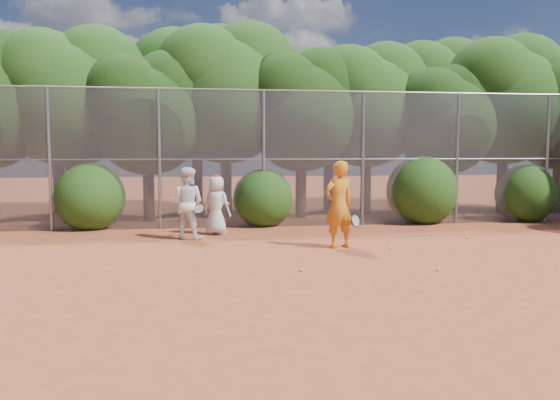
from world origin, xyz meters
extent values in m
plane|color=#9D4223|center=(0.00, 0.00, 0.00)|extent=(80.00, 80.00, 0.00)
cylinder|color=gray|center=(-7.00, 6.00, 2.00)|extent=(0.09, 0.09, 4.00)
cylinder|color=gray|center=(-4.00, 6.00, 2.00)|extent=(0.09, 0.09, 4.00)
cylinder|color=gray|center=(-1.00, 6.00, 2.00)|extent=(0.09, 0.09, 4.00)
cylinder|color=gray|center=(2.00, 6.00, 2.00)|extent=(0.09, 0.09, 4.00)
cylinder|color=gray|center=(5.00, 6.00, 2.00)|extent=(0.09, 0.09, 4.00)
cylinder|color=gray|center=(8.00, 6.00, 2.00)|extent=(0.09, 0.09, 4.00)
cylinder|color=gray|center=(0.00, 6.00, 4.00)|extent=(20.00, 0.05, 0.05)
cylinder|color=gray|center=(0.00, 6.00, 2.00)|extent=(20.00, 0.04, 0.04)
cube|color=slate|center=(0.00, 6.00, 2.00)|extent=(20.00, 0.02, 4.00)
sphere|color=black|center=(-8.74, 8.38, 4.47)|extent=(3.05, 3.05, 3.05)
cylinder|color=black|center=(-7.00, 8.50, 1.26)|extent=(0.38, 0.38, 2.52)
sphere|color=#1B3F0F|center=(-7.00, 8.50, 3.73)|extent=(4.03, 4.03, 4.03)
sphere|color=#1B3F0F|center=(-6.19, 8.90, 4.74)|extent=(3.23, 3.23, 3.23)
sphere|color=#1B3F0F|center=(-7.71, 8.20, 4.54)|extent=(3.02, 3.02, 3.02)
cylinder|color=black|center=(-4.50, 7.80, 1.08)|extent=(0.36, 0.36, 2.17)
sphere|color=black|center=(-4.50, 7.80, 3.21)|extent=(3.47, 3.47, 3.47)
sphere|color=black|center=(-3.81, 8.15, 4.08)|extent=(2.78, 2.78, 2.78)
sphere|color=black|center=(-5.11, 7.54, 3.91)|extent=(2.60, 2.60, 2.60)
cylinder|color=black|center=(-2.00, 8.80, 1.33)|extent=(0.39, 0.39, 2.66)
sphere|color=#1B3F0F|center=(-2.00, 8.80, 3.94)|extent=(4.26, 4.26, 4.26)
sphere|color=#1B3F0F|center=(-1.15, 9.23, 5.00)|extent=(3.40, 3.40, 3.40)
sphere|color=#1B3F0F|center=(-2.74, 8.48, 4.79)|extent=(3.19, 3.19, 3.19)
cylinder|color=black|center=(0.50, 8.20, 1.14)|extent=(0.37, 0.37, 2.27)
sphere|color=black|center=(0.50, 8.20, 3.37)|extent=(3.64, 3.64, 3.64)
sphere|color=black|center=(1.23, 8.56, 4.28)|extent=(2.91, 2.91, 2.91)
sphere|color=black|center=(-0.14, 7.93, 4.10)|extent=(2.73, 2.73, 2.73)
cylinder|color=black|center=(3.00, 9.00, 1.22)|extent=(0.38, 0.38, 2.45)
sphere|color=#1B3F0F|center=(3.00, 9.00, 3.63)|extent=(3.92, 3.92, 3.92)
sphere|color=#1B3F0F|center=(3.78, 9.39, 4.61)|extent=(3.14, 3.14, 3.14)
sphere|color=#1B3F0F|center=(2.31, 8.71, 4.41)|extent=(2.94, 2.94, 2.94)
cylinder|color=black|center=(5.50, 8.00, 1.05)|extent=(0.36, 0.36, 2.10)
sphere|color=black|center=(5.50, 8.00, 3.11)|extent=(3.36, 3.36, 3.36)
sphere|color=black|center=(6.17, 8.34, 3.95)|extent=(2.69, 2.69, 2.69)
sphere|color=black|center=(4.91, 7.75, 3.78)|extent=(2.52, 2.52, 2.52)
cylinder|color=black|center=(8.00, 8.60, 1.29)|extent=(0.39, 0.39, 2.59)
sphere|color=#1B3F0F|center=(8.00, 8.60, 3.83)|extent=(4.14, 4.14, 4.14)
sphere|color=#1B3F0F|center=(8.83, 9.01, 4.87)|extent=(3.32, 3.32, 3.32)
sphere|color=#1B3F0F|center=(7.27, 8.29, 4.66)|extent=(3.11, 3.11, 3.11)
cylinder|color=black|center=(10.00, 8.30, 1.15)|extent=(0.37, 0.37, 2.31)
sphere|color=black|center=(9.35, 8.02, 4.16)|extent=(2.77, 2.77, 2.77)
cylinder|color=black|center=(-8.00, 10.80, 1.31)|extent=(0.39, 0.39, 2.62)
sphere|color=#1B3F0F|center=(-8.00, 10.80, 3.88)|extent=(4.20, 4.20, 4.20)
sphere|color=#1B3F0F|center=(-7.16, 11.22, 4.94)|extent=(3.36, 3.36, 3.36)
sphere|color=#1B3F0F|center=(-8.73, 10.49, 4.72)|extent=(3.15, 3.15, 3.15)
cylinder|color=black|center=(-3.00, 11.00, 1.40)|extent=(0.40, 0.40, 2.80)
sphere|color=#1B3F0F|center=(-3.00, 11.00, 4.14)|extent=(4.48, 4.48, 4.48)
sphere|color=#1B3F0F|center=(-2.10, 11.45, 5.26)|extent=(3.58, 3.58, 3.58)
sphere|color=#1B3F0F|center=(-3.78, 10.66, 5.04)|extent=(3.36, 3.36, 3.36)
cylinder|color=black|center=(2.00, 10.60, 1.26)|extent=(0.38, 0.38, 2.52)
sphere|color=#1B3F0F|center=(2.00, 10.60, 3.73)|extent=(4.03, 4.03, 4.03)
sphere|color=#1B3F0F|center=(2.81, 11.00, 4.74)|extent=(3.23, 3.23, 3.23)
sphere|color=#1B3F0F|center=(1.29, 10.30, 4.54)|extent=(3.02, 3.02, 3.02)
cylinder|color=black|center=(6.50, 11.20, 1.36)|extent=(0.40, 0.40, 2.73)
sphere|color=#1B3F0F|center=(6.50, 11.20, 4.04)|extent=(4.37, 4.37, 4.37)
sphere|color=#1B3F0F|center=(7.37, 11.64, 5.13)|extent=(3.49, 3.49, 3.49)
sphere|color=#1B3F0F|center=(5.74, 10.87, 4.91)|extent=(3.28, 3.28, 3.28)
sphere|color=#1B3F0F|center=(-6.00, 6.30, 1.00)|extent=(2.00, 2.00, 2.00)
sphere|color=#1B3F0F|center=(-1.00, 6.30, 0.90)|extent=(1.80, 1.80, 1.80)
sphere|color=#1B3F0F|center=(4.00, 6.30, 1.10)|extent=(2.20, 2.20, 2.20)
sphere|color=#1B3F0F|center=(7.50, 6.30, 0.95)|extent=(1.90, 1.90, 1.90)
imported|color=orange|center=(0.32, 2.21, 1.00)|extent=(0.85, 0.69, 2.01)
torus|color=black|center=(0.67, 2.01, 0.65)|extent=(0.31, 0.27, 0.30)
cylinder|color=black|center=(0.54, 2.18, 0.59)|extent=(0.19, 0.24, 0.11)
imported|color=silver|center=(-2.42, 4.66, 0.79)|extent=(0.92, 0.83, 1.58)
ellipsoid|color=red|center=(-2.42, 4.66, 1.54)|extent=(0.22, 0.22, 0.13)
sphere|color=#C5D025|center=(-2.12, 4.46, 0.85)|extent=(0.07, 0.07, 0.07)
imported|color=white|center=(-3.18, 4.03, 0.91)|extent=(1.08, 0.98, 1.82)
torus|color=black|center=(-2.88, 3.73, 0.80)|extent=(0.35, 0.29, 0.26)
cylinder|color=black|center=(-2.81, 3.90, 0.67)|extent=(0.12, 0.24, 0.19)
sphere|color=#C5D025|center=(1.44, 1.85, 0.03)|extent=(0.07, 0.07, 0.07)
sphere|color=#C5D025|center=(3.90, 3.04, 0.03)|extent=(0.07, 0.07, 0.07)
sphere|color=#C5D025|center=(1.54, -0.48, 0.03)|extent=(0.07, 0.07, 0.07)
sphere|color=#C5D025|center=(-0.97, -0.17, 0.03)|extent=(0.07, 0.07, 0.07)
sphere|color=#C5D025|center=(3.19, 3.59, 0.03)|extent=(0.07, 0.07, 0.07)
camera|label=1|loc=(-2.71, -9.94, 2.20)|focal=35.00mm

